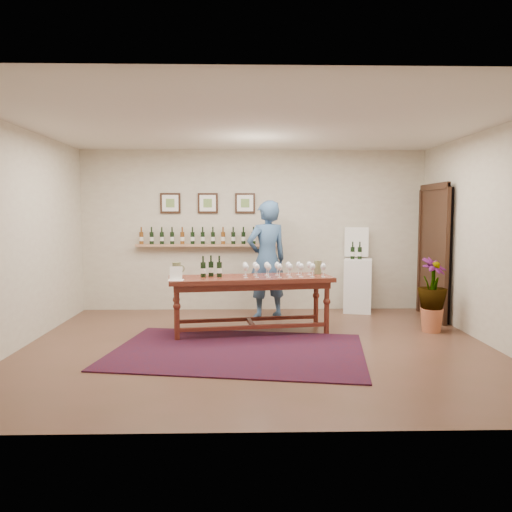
{
  "coord_description": "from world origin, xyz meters",
  "views": [
    {
      "loc": [
        -0.17,
        -6.27,
        1.72
      ],
      "look_at": [
        0.0,
        0.8,
        1.1
      ],
      "focal_mm": 35.0,
      "sensor_mm": 36.0,
      "label": 1
    }
  ],
  "objects_px": {
    "person": "(267,259)",
    "tasting_table": "(251,285)",
    "potted_plant": "(432,295)",
    "display_pedestal": "(358,286)"
  },
  "relations": [
    {
      "from": "display_pedestal",
      "to": "potted_plant",
      "type": "distance_m",
      "value": 1.65
    },
    {
      "from": "display_pedestal",
      "to": "potted_plant",
      "type": "bearing_deg",
      "value": -63.27
    },
    {
      "from": "tasting_table",
      "to": "display_pedestal",
      "type": "relative_size",
      "value": 2.58
    },
    {
      "from": "display_pedestal",
      "to": "person",
      "type": "distance_m",
      "value": 1.72
    },
    {
      "from": "person",
      "to": "tasting_table",
      "type": "bearing_deg",
      "value": 52.02
    },
    {
      "from": "tasting_table",
      "to": "potted_plant",
      "type": "xyz_separation_m",
      "value": [
        2.61,
        0.01,
        -0.15
      ]
    },
    {
      "from": "potted_plant",
      "to": "person",
      "type": "bearing_deg",
      "value": 155.72
    },
    {
      "from": "tasting_table",
      "to": "person",
      "type": "height_order",
      "value": "person"
    },
    {
      "from": "tasting_table",
      "to": "display_pedestal",
      "type": "distance_m",
      "value": 2.4
    },
    {
      "from": "person",
      "to": "potted_plant",
      "type": "bearing_deg",
      "value": 132.42
    }
  ]
}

